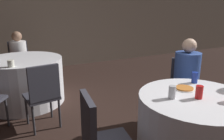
# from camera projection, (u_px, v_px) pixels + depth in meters

# --- Properties ---
(wall_back) EXTENTS (16.00, 0.06, 2.80)m
(wall_back) POSITION_uv_depth(u_px,v_px,m) (63.00, 14.00, 5.73)
(wall_back) COLOR gray
(wall_back) RESTS_ON ground_plane
(table_near) EXTENTS (1.08, 1.08, 0.76)m
(table_near) POSITION_uv_depth(u_px,v_px,m) (192.00, 132.00, 2.15)
(table_near) COLOR silver
(table_near) RESTS_ON ground_plane
(table_far) EXTENTS (1.28, 1.28, 0.76)m
(table_far) POSITION_uv_depth(u_px,v_px,m) (24.00, 81.00, 3.66)
(table_far) COLOR silver
(table_far) RESTS_ON ground_plane
(chair_near_west) EXTENTS (0.46, 0.45, 0.89)m
(chair_near_west) POSITION_uv_depth(u_px,v_px,m) (99.00, 136.00, 1.81)
(chair_near_west) COLOR #383842
(chair_near_west) RESTS_ON ground_plane
(chair_near_northeast) EXTENTS (0.56, 0.56, 0.89)m
(chair_near_northeast) POSITION_uv_depth(u_px,v_px,m) (185.00, 85.00, 3.00)
(chair_near_northeast) COLOR #383842
(chair_near_northeast) RESTS_ON ground_plane
(chair_far_north) EXTENTS (0.41, 0.42, 0.89)m
(chair_far_north) POSITION_uv_depth(u_px,v_px,m) (19.00, 59.00, 4.53)
(chair_far_north) COLOR #383842
(chair_far_north) RESTS_ON ground_plane
(chair_far_south) EXTENTS (0.45, 0.45, 0.89)m
(chair_far_south) POSITION_uv_depth(u_px,v_px,m) (43.00, 91.00, 2.78)
(chair_far_south) COLOR #383842
(chair_far_south) RESTS_ON ground_plane
(person_white_shirt) EXTENTS (0.32, 0.50, 1.11)m
(person_white_shirt) POSITION_uv_depth(u_px,v_px,m) (20.00, 60.00, 4.38)
(person_white_shirt) COLOR #33384C
(person_white_shirt) RESTS_ON ground_plane
(person_blue_shirt) EXTENTS (0.46, 0.47, 1.19)m
(person_blue_shirt) POSITION_uv_depth(u_px,v_px,m) (186.00, 85.00, 2.83)
(person_blue_shirt) COLOR #33384C
(person_blue_shirt) RESTS_ON ground_plane
(pizza_plate_near) EXTENTS (0.22, 0.22, 0.02)m
(pizza_plate_near) POSITION_uv_depth(u_px,v_px,m) (184.00, 88.00, 2.23)
(pizza_plate_near) COLOR white
(pizza_plate_near) RESTS_ON table_near
(soda_can_blue) EXTENTS (0.07, 0.07, 0.12)m
(soda_can_blue) POSITION_uv_depth(u_px,v_px,m) (195.00, 78.00, 2.40)
(soda_can_blue) COLOR #1E38A5
(soda_can_blue) RESTS_ON table_near
(soda_can_silver) EXTENTS (0.07, 0.07, 0.12)m
(soda_can_silver) POSITION_uv_depth(u_px,v_px,m) (172.00, 92.00, 1.98)
(soda_can_silver) COLOR silver
(soda_can_silver) RESTS_ON table_near
(soda_can_red) EXTENTS (0.07, 0.07, 0.12)m
(soda_can_red) POSITION_uv_depth(u_px,v_px,m) (199.00, 92.00, 1.98)
(soda_can_red) COLOR red
(soda_can_red) RESTS_ON table_near
(cup_far) EXTENTS (0.09, 0.09, 0.10)m
(cup_far) POSITION_uv_depth(u_px,v_px,m) (11.00, 64.00, 3.05)
(cup_far) COLOR silver
(cup_far) RESTS_ON table_far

